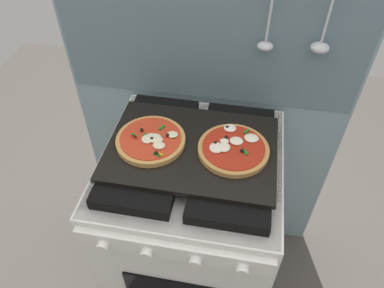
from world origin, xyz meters
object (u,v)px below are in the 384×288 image
Objects in this scene: stove at (192,226)px; pizza_right at (233,148)px; baking_tray at (192,148)px; pizza_left at (151,140)px.

stove is 0.50m from pizza_right.
pizza_right is at bearing 2.56° from baking_tray.
stove is 0.46m from baking_tray.
pizza_left and pizza_right have the same top height.
stove is at bearing -176.72° from pizza_right.
baking_tray is 2.41× the size of pizza_left.
pizza_left is (-0.13, -0.01, 0.02)m from baking_tray.
pizza_left is at bearing -177.18° from pizza_right.
pizza_left is (-0.13, -0.01, 0.48)m from stove.
stove is 1.67× the size of baking_tray.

